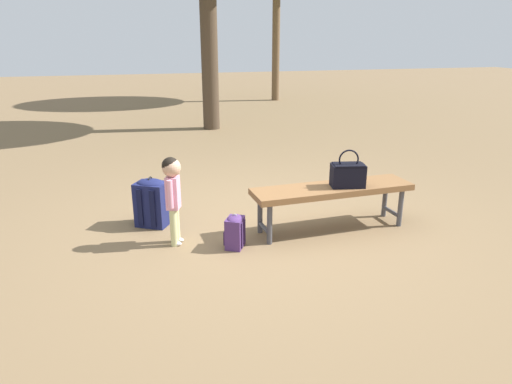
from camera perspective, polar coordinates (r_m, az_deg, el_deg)
ground_plane at (r=4.68m, az=1.14°, el=-4.61°), size 40.00×40.00×0.00m
park_bench at (r=4.61m, az=9.33°, el=0.02°), size 1.62×0.49×0.45m
handbag at (r=4.58m, az=11.17°, el=2.17°), size 0.35×0.24×0.37m
child_standing at (r=4.24m, az=-10.18°, el=0.54°), size 0.17×0.21×0.83m
backpack_large at (r=4.82m, az=-12.61°, el=-1.09°), size 0.38×0.35×0.52m
backpack_small at (r=4.25m, az=-2.61°, el=-4.75°), size 0.22×0.24×0.33m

